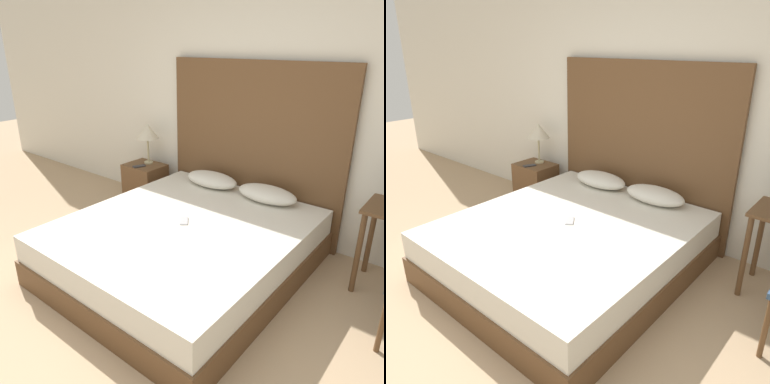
% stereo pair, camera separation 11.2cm
% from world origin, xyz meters
% --- Properties ---
extents(ground_plane, '(16.00, 16.00, 0.00)m').
position_xyz_m(ground_plane, '(0.00, 0.00, 0.00)').
color(ground_plane, tan).
extents(wall_back, '(10.00, 0.06, 2.70)m').
position_xyz_m(wall_back, '(0.00, 2.44, 1.35)').
color(wall_back, silver).
rests_on(wall_back, ground_plane).
extents(bed, '(1.88, 2.13, 0.46)m').
position_xyz_m(bed, '(-0.07, 1.27, 0.23)').
color(bed, brown).
rests_on(bed, ground_plane).
extents(headboard, '(1.97, 0.05, 1.75)m').
position_xyz_m(headboard, '(-0.07, 2.36, 0.87)').
color(headboard, brown).
rests_on(headboard, ground_plane).
extents(pillow_left, '(0.60, 0.32, 0.15)m').
position_xyz_m(pillow_left, '(-0.40, 2.13, 0.54)').
color(pillow_left, silver).
rests_on(pillow_left, bed).
extents(pillow_right, '(0.60, 0.32, 0.15)m').
position_xyz_m(pillow_right, '(0.26, 2.13, 0.54)').
color(pillow_right, silver).
rests_on(pillow_right, bed).
extents(phone_on_bed, '(0.15, 0.16, 0.01)m').
position_xyz_m(phone_on_bed, '(-0.09, 1.29, 0.47)').
color(phone_on_bed, '#B7B7BC').
rests_on(phone_on_bed, bed).
extents(nightstand, '(0.46, 0.38, 0.51)m').
position_xyz_m(nightstand, '(-1.39, 2.10, 0.26)').
color(nightstand, brown).
rests_on(nightstand, ground_plane).
extents(table_lamp, '(0.27, 0.27, 0.49)m').
position_xyz_m(table_lamp, '(-1.39, 2.18, 0.90)').
color(table_lamp, tan).
rests_on(table_lamp, nightstand).
extents(phone_on_nightstand, '(0.12, 0.17, 0.01)m').
position_xyz_m(phone_on_nightstand, '(-1.38, 2.01, 0.52)').
color(phone_on_nightstand, '#232328').
rests_on(phone_on_nightstand, nightstand).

